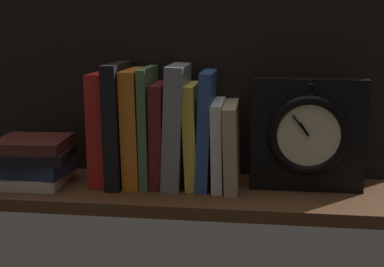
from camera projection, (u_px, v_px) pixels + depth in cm
name	position (u px, v px, depth cm)	size (l,w,h in cm)	color
ground_plane	(170.00, 192.00, 106.01)	(93.18, 23.51, 2.50)	#4C2D19
back_panel	(178.00, 86.00, 112.41)	(93.18, 1.20, 39.03)	black
book_red_requiem	(104.00, 128.00, 107.52)	(3.45, 13.02, 23.16)	red
book_black_skeptic	(120.00, 123.00, 106.88)	(2.94, 16.04, 25.13)	black
book_orange_pandolfini	(136.00, 127.00, 106.59)	(3.26, 13.61, 23.89)	orange
book_green_romantic	(149.00, 126.00, 106.20)	(1.70, 13.68, 24.29)	#476B44
book_maroon_dawkins	(161.00, 134.00, 106.23)	(2.61, 12.45, 21.10)	maroon
book_gray_chess	(177.00, 125.00, 105.41)	(3.59, 13.73, 24.86)	gray
book_yellow_seinlanguage	(193.00, 135.00, 105.41)	(2.46, 12.06, 21.05)	gold
book_blue_modern	(206.00, 129.00, 104.79)	(2.49, 12.72, 23.64)	#2D4C8E
book_white_catcher	(219.00, 144.00, 105.10)	(2.15, 14.04, 17.63)	silver
book_tan_shortstories	(232.00, 145.00, 104.81)	(2.64, 16.08, 17.17)	tan
framed_clock	(307.00, 135.00, 102.10)	(22.46, 6.39, 22.46)	black
book_stack_side	(33.00, 161.00, 106.60)	(17.19, 14.18, 9.86)	beige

